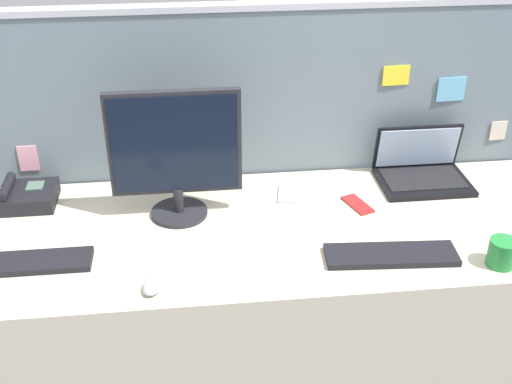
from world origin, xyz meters
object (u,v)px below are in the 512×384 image
Objects in this scene: cell_phone_silver_slab at (287,194)px; coffee_mug at (503,253)px; desktop_monitor at (175,151)px; desk_phone at (27,196)px; laptop at (421,169)px; keyboard_main at (23,263)px; cell_phone_red_case at (358,204)px; keyboard_spare at (391,255)px; computer_mouse_right_hand at (153,285)px.

cell_phone_silver_slab is 1.04× the size of coffee_mug.
desk_phone is at bearing 166.82° from desktop_monitor.
laptop is at bearing 0.72° from desk_phone.
keyboard_main is at bearing -81.46° from desk_phone.
keyboard_spare is at bearing -105.53° from cell_phone_red_case.
computer_mouse_right_hand is 0.74× the size of cell_phone_silver_slab.
laptop is at bearing 65.73° from keyboard_spare.
keyboard_spare is (0.70, -0.36, -0.25)m from desktop_monitor.
laptop reaches higher than keyboard_spare.
laptop is 3.53× the size of computer_mouse_right_hand.
laptop is 1.72× the size of desk_phone.
cell_phone_red_case is (0.76, 0.42, -0.01)m from computer_mouse_right_hand.
cell_phone_red_case is (1.24, -0.16, -0.03)m from desk_phone.
laptop is at bearing 8.93° from desktop_monitor.
desktop_monitor is 1.10× the size of keyboard_spare.
desktop_monitor is at bearing 158.25° from cell_phone_red_case.
cell_phone_red_case is 1.06× the size of cell_phone_silver_slab.
desk_phone is 1.72m from coffee_mug.
desktop_monitor is 1.09× the size of keyboard_main.
coffee_mug is (1.13, 0.00, 0.03)m from computer_mouse_right_hand.
keyboard_spare is at bearing -27.58° from desktop_monitor.
desk_phone is 1.25m from cell_phone_red_case.
keyboard_spare is at bearing 167.29° from coffee_mug.
laptop reaches higher than cell_phone_silver_slab.
desk_phone is at bearing 152.95° from cell_phone_red_case.
cell_phone_silver_slab is (-0.56, -0.07, -0.04)m from laptop.
desktop_monitor is 1.01m from laptop.
laptop is 1.22m from computer_mouse_right_hand.
laptop is 0.59m from keyboard_spare.
cell_phone_red_case is (-0.03, 0.34, -0.01)m from keyboard_spare.
desk_phone reaches higher than cell_phone_red_case.
coffee_mug reaches higher than keyboard_spare.
keyboard_main is 3.41× the size of coffee_mug.
coffee_mug is at bearing -6.51° from keyboard_main.
computer_mouse_right_hand is (0.43, -0.17, 0.01)m from keyboard_main.
desk_phone is at bearing 98.26° from keyboard_main.
keyboard_main is 3.08× the size of cell_phone_red_case.
desk_phone is 0.47× the size of keyboard_spare.
desktop_monitor is 3.35× the size of cell_phone_red_case.
coffee_mug is (1.62, -0.58, 0.01)m from desk_phone.
coffee_mug is (1.56, -0.17, 0.04)m from keyboard_main.
desktop_monitor reaches higher than cell_phone_silver_slab.
cell_phone_red_case is at bearing 11.74° from keyboard_main.
desk_phone reaches higher than keyboard_spare.
desk_phone is (-1.55, -0.02, -0.01)m from laptop.
coffee_mug is (0.35, -0.08, 0.04)m from keyboard_spare.
computer_mouse_right_hand reaches higher than cell_phone_red_case.
keyboard_spare is 0.36m from coffee_mug.
computer_mouse_right_hand is (-0.78, -0.08, 0.01)m from keyboard_spare.
keyboard_main is (-0.51, -0.27, -0.25)m from desktop_monitor.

